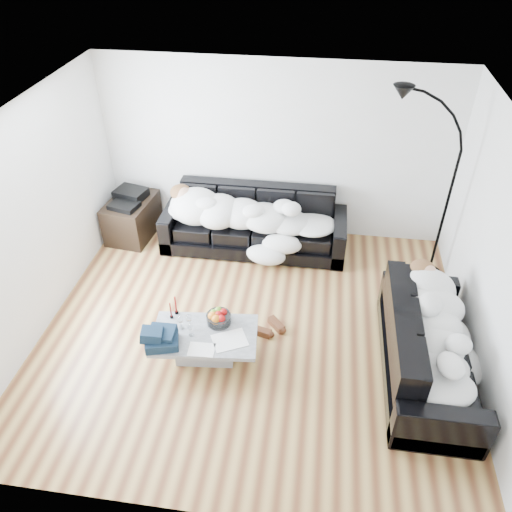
# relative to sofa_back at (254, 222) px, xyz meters

# --- Properties ---
(ground) EXTENTS (5.00, 5.00, 0.00)m
(ground) POSITION_rel_sofa_back_xyz_m (0.23, -1.73, -0.43)
(ground) COLOR brown
(ground) RESTS_ON ground
(wall_back) EXTENTS (5.00, 0.02, 2.60)m
(wall_back) POSITION_rel_sofa_back_xyz_m (0.23, 0.52, 0.87)
(wall_back) COLOR silver
(wall_back) RESTS_ON ground
(wall_left) EXTENTS (0.02, 4.50, 2.60)m
(wall_left) POSITION_rel_sofa_back_xyz_m (-2.27, -1.73, 0.87)
(wall_left) COLOR silver
(wall_left) RESTS_ON ground
(wall_right) EXTENTS (0.02, 4.50, 2.60)m
(wall_right) POSITION_rel_sofa_back_xyz_m (2.73, -1.73, 0.87)
(wall_right) COLOR silver
(wall_right) RESTS_ON ground
(ceiling) EXTENTS (5.00, 5.00, 0.00)m
(ceiling) POSITION_rel_sofa_back_xyz_m (0.23, -1.73, 2.17)
(ceiling) COLOR white
(ceiling) RESTS_ON ground
(sofa_back) EXTENTS (2.64, 0.91, 0.86)m
(sofa_back) POSITION_rel_sofa_back_xyz_m (0.00, 0.00, 0.00)
(sofa_back) COLOR black
(sofa_back) RESTS_ON ground
(sofa_right) EXTENTS (0.90, 2.09, 0.85)m
(sofa_right) POSITION_rel_sofa_back_xyz_m (2.20, -2.09, -0.01)
(sofa_right) COLOR black
(sofa_right) RESTS_ON ground
(sleeper_back) EXTENTS (2.23, 0.77, 0.45)m
(sleeper_back) POSITION_rel_sofa_back_xyz_m (0.00, -0.05, 0.21)
(sleeper_back) COLOR white
(sleeper_back) RESTS_ON sofa_back
(sleeper_right) EXTENTS (0.76, 1.79, 0.44)m
(sleeper_right) POSITION_rel_sofa_back_xyz_m (2.20, -2.09, 0.21)
(sleeper_right) COLOR white
(sleeper_right) RESTS_ON sofa_right
(teal_cushion) EXTENTS (0.42, 0.38, 0.20)m
(teal_cushion) POSITION_rel_sofa_back_xyz_m (2.14, -1.44, 0.29)
(teal_cushion) COLOR #0D5E5B
(teal_cushion) RESTS_ON sofa_right
(coffee_table) EXTENTS (1.22, 0.79, 0.34)m
(coffee_table) POSITION_rel_sofa_back_xyz_m (-0.23, -2.20, -0.26)
(coffee_table) COLOR #939699
(coffee_table) RESTS_ON ground
(fruit_bowl) EXTENTS (0.30, 0.30, 0.17)m
(fruit_bowl) POSITION_rel_sofa_back_xyz_m (-0.11, -2.00, -0.00)
(fruit_bowl) COLOR white
(fruit_bowl) RESTS_ON coffee_table
(wine_glass_a) EXTENTS (0.09, 0.09, 0.18)m
(wine_glass_a) POSITION_rel_sofa_back_xyz_m (-0.42, -2.12, -0.00)
(wine_glass_a) COLOR white
(wine_glass_a) RESTS_ON coffee_table
(wine_glass_b) EXTENTS (0.09, 0.09, 0.17)m
(wine_glass_b) POSITION_rel_sofa_back_xyz_m (-0.51, -2.15, -0.01)
(wine_glass_b) COLOR white
(wine_glass_b) RESTS_ON coffee_table
(wine_glass_c) EXTENTS (0.07, 0.07, 0.16)m
(wine_glass_c) POSITION_rel_sofa_back_xyz_m (-0.38, -2.24, -0.01)
(wine_glass_c) COLOR white
(wine_glass_c) RESTS_ON coffee_table
(candle_left) EXTENTS (0.04, 0.04, 0.22)m
(candle_left) POSITION_rel_sofa_back_xyz_m (-0.67, -2.00, 0.02)
(candle_left) COLOR maroon
(candle_left) RESTS_ON coffee_table
(candle_right) EXTENTS (0.06, 0.06, 0.25)m
(candle_right) POSITION_rel_sofa_back_xyz_m (-0.63, -1.92, 0.03)
(candle_right) COLOR maroon
(candle_right) RESTS_ON coffee_table
(newspaper_a) EXTENTS (0.45, 0.42, 0.01)m
(newspaper_a) POSITION_rel_sofa_back_xyz_m (0.06, -2.26, -0.08)
(newspaper_a) COLOR silver
(newspaper_a) RESTS_ON coffee_table
(newspaper_b) EXTENTS (0.29, 0.21, 0.01)m
(newspaper_b) POSITION_rel_sofa_back_xyz_m (-0.21, -2.44, -0.08)
(newspaper_b) COLOR silver
(newspaper_b) RESTS_ON coffee_table
(navy_jacket) EXTENTS (0.45, 0.41, 0.19)m
(navy_jacket) POSITION_rel_sofa_back_xyz_m (-0.70, -2.43, 0.08)
(navy_jacket) COLOR black
(navy_jacket) RESTS_ON coffee_table
(shoes) EXTENTS (0.52, 0.46, 0.10)m
(shoes) POSITION_rel_sofa_back_xyz_m (0.42, -1.72, -0.38)
(shoes) COLOR #472311
(shoes) RESTS_ON ground
(av_cabinet) EXTENTS (0.69, 0.93, 0.60)m
(av_cabinet) POSITION_rel_sofa_back_xyz_m (-1.87, 0.05, -0.13)
(av_cabinet) COLOR black
(av_cabinet) RESTS_ON ground
(stereo) EXTENTS (0.51, 0.44, 0.13)m
(stereo) POSITION_rel_sofa_back_xyz_m (-1.87, 0.05, 0.23)
(stereo) COLOR black
(stereo) RESTS_ON av_cabinet
(floor_lamp) EXTENTS (0.83, 0.33, 2.27)m
(floor_lamp) POSITION_rel_sofa_back_xyz_m (2.50, -0.30, 0.70)
(floor_lamp) COLOR black
(floor_lamp) RESTS_ON ground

